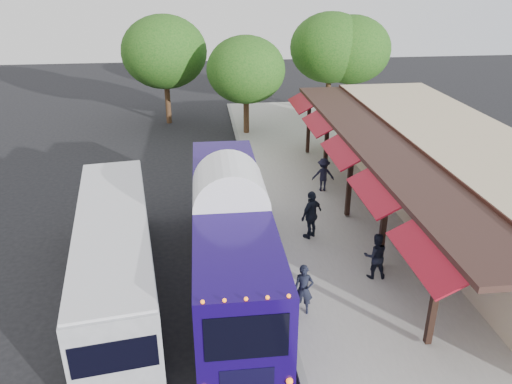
{
  "coord_description": "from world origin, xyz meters",
  "views": [
    {
      "loc": [
        -2.3,
        -14.41,
        9.84
      ],
      "look_at": [
        -0.2,
        3.34,
        1.8
      ],
      "focal_mm": 35.0,
      "sensor_mm": 36.0,
      "label": 1
    }
  ],
  "objects_px": {
    "ped_b": "(375,256)",
    "sign_board": "(431,266)",
    "ped_c": "(311,215)",
    "coach_bus": "(231,235)",
    "ped_d": "(323,175)",
    "city_bus": "(115,252)",
    "ped_a": "(304,290)"
  },
  "relations": [
    {
      "from": "coach_bus",
      "to": "city_bus",
      "type": "relative_size",
      "value": 1.07
    },
    {
      "from": "coach_bus",
      "to": "ped_b",
      "type": "relative_size",
      "value": 6.71
    },
    {
      "from": "ped_d",
      "to": "ped_c",
      "type": "bearing_deg",
      "value": 75.93
    },
    {
      "from": "coach_bus",
      "to": "ped_b",
      "type": "height_order",
      "value": "coach_bus"
    },
    {
      "from": "sign_board",
      "to": "ped_d",
      "type": "bearing_deg",
      "value": 83.93
    },
    {
      "from": "city_bus",
      "to": "ped_d",
      "type": "height_order",
      "value": "city_bus"
    },
    {
      "from": "ped_d",
      "to": "sign_board",
      "type": "xyz_separation_m",
      "value": [
        1.57,
        -8.18,
        0.02
      ]
    },
    {
      "from": "ped_b",
      "to": "ped_d",
      "type": "relative_size",
      "value": 1.03
    },
    {
      "from": "ped_b",
      "to": "sign_board",
      "type": "distance_m",
      "value": 1.78
    },
    {
      "from": "city_bus",
      "to": "ped_a",
      "type": "relative_size",
      "value": 6.38
    },
    {
      "from": "ped_b",
      "to": "ped_c",
      "type": "relative_size",
      "value": 0.84
    },
    {
      "from": "coach_bus",
      "to": "ped_b",
      "type": "distance_m",
      "value": 4.95
    },
    {
      "from": "city_bus",
      "to": "ped_c",
      "type": "distance_m",
      "value": 7.5
    },
    {
      "from": "ped_c",
      "to": "ped_d",
      "type": "xyz_separation_m",
      "value": [
        1.55,
        4.38,
        -0.18
      ]
    },
    {
      "from": "coach_bus",
      "to": "sign_board",
      "type": "bearing_deg",
      "value": -10.06
    },
    {
      "from": "coach_bus",
      "to": "ped_a",
      "type": "bearing_deg",
      "value": -43.27
    },
    {
      "from": "sign_board",
      "to": "city_bus",
      "type": "bearing_deg",
      "value": 156.28
    },
    {
      "from": "ped_d",
      "to": "coach_bus",
      "type": "bearing_deg",
      "value": 60.71
    },
    {
      "from": "city_bus",
      "to": "ped_c",
      "type": "bearing_deg",
      "value": 12.59
    },
    {
      "from": "city_bus",
      "to": "ped_d",
      "type": "bearing_deg",
      "value": 31.44
    },
    {
      "from": "ped_b",
      "to": "sign_board",
      "type": "height_order",
      "value": "ped_b"
    },
    {
      "from": "coach_bus",
      "to": "ped_b",
      "type": "xyz_separation_m",
      "value": [
        4.85,
        -0.35,
        -0.92
      ]
    },
    {
      "from": "city_bus",
      "to": "ped_b",
      "type": "xyz_separation_m",
      "value": [
        8.58,
        -0.38,
        -0.54
      ]
    },
    {
      "from": "coach_bus",
      "to": "city_bus",
      "type": "distance_m",
      "value": 3.75
    },
    {
      "from": "ped_a",
      "to": "ped_c",
      "type": "height_order",
      "value": "ped_c"
    },
    {
      "from": "coach_bus",
      "to": "ped_d",
      "type": "height_order",
      "value": "coach_bus"
    },
    {
      "from": "coach_bus",
      "to": "ped_a",
      "type": "relative_size",
      "value": 6.8
    },
    {
      "from": "sign_board",
      "to": "ped_c",
      "type": "bearing_deg",
      "value": 112.43
    },
    {
      "from": "ped_b",
      "to": "coach_bus",
      "type": "bearing_deg",
      "value": 1.42
    },
    {
      "from": "ped_b",
      "to": "ped_d",
      "type": "distance_m",
      "value": 7.36
    },
    {
      "from": "ped_a",
      "to": "ped_b",
      "type": "bearing_deg",
      "value": 43.64
    },
    {
      "from": "ped_c",
      "to": "coach_bus",
      "type": "bearing_deg",
      "value": -1.27
    }
  ]
}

